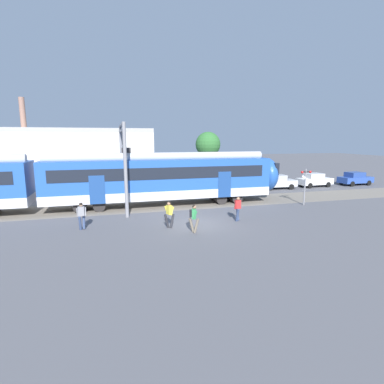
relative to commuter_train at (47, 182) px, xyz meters
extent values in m
plane|color=#515156|center=(9.65, -6.12, -2.25)|extent=(160.00, 160.00, 0.00)
cube|color=slate|center=(-2.48, 0.00, -2.25)|extent=(80.00, 4.40, 0.01)
cube|color=silver|center=(8.52, 0.00, -1.20)|extent=(18.00, 3.06, 0.70)
cube|color=#2351A3|center=(8.52, 0.00, 0.35)|extent=(18.00, 3.00, 2.40)
cube|color=black|center=(8.52, -1.51, 0.55)|extent=(16.56, 0.03, 0.90)
cube|color=navy|center=(13.47, -1.52, -0.50)|extent=(1.10, 0.04, 2.10)
cube|color=navy|center=(3.57, -1.52, -0.50)|extent=(1.10, 0.04, 2.10)
cylinder|color=#A4A4A9|center=(8.52, 0.00, 1.73)|extent=(17.64, 0.70, 0.70)
cube|color=black|center=(5.82, 0.00, 2.28)|extent=(0.70, 0.12, 0.40)
cylinder|color=black|center=(14.80, 0.00, -1.80)|extent=(0.90, 2.40, 0.90)
cylinder|color=black|center=(13.40, 0.00, -1.80)|extent=(0.90, 2.40, 0.90)
cylinder|color=black|center=(3.64, 0.00, -1.80)|extent=(0.90, 2.40, 0.90)
cylinder|color=black|center=(2.24, 0.00, -1.80)|extent=(0.90, 2.40, 0.90)
ellipsoid|color=#2351A3|center=(18.07, 0.00, 0.00)|extent=(1.80, 2.85, 2.95)
cube|color=black|center=(18.42, 0.00, 0.60)|extent=(0.40, 2.40, 1.00)
cylinder|color=navy|center=(2.86, -5.30, -1.82)|extent=(0.16, 0.36, 0.87)
cylinder|color=navy|center=(2.67, -5.57, -1.82)|extent=(0.16, 0.36, 0.87)
cube|color=gray|center=(2.77, -5.43, -1.11)|extent=(0.37, 0.25, 0.56)
cylinder|color=gray|center=(2.54, -5.51, -1.16)|extent=(0.10, 0.25, 0.52)
cylinder|color=gray|center=(2.99, -5.36, -1.16)|extent=(0.10, 0.25, 0.52)
sphere|color=tan|center=(2.77, -5.41, -0.72)|extent=(0.22, 0.22, 0.22)
sphere|color=black|center=(2.77, -5.43, -0.69)|extent=(0.20, 0.20, 0.20)
cylinder|color=#28282D|center=(7.76, -6.43, -1.82)|extent=(0.38, 0.27, 0.87)
cylinder|color=#28282D|center=(8.08, -6.50, -1.82)|extent=(0.38, 0.27, 0.87)
cube|color=gold|center=(7.92, -6.47, -1.11)|extent=(0.35, 0.42, 0.56)
cylinder|color=gold|center=(8.07, -6.64, -1.16)|extent=(0.26, 0.17, 0.52)
cylinder|color=gold|center=(7.77, -6.29, -1.16)|extent=(0.26, 0.17, 0.52)
sphere|color=#9E7051|center=(7.90, -6.47, -0.72)|extent=(0.22, 0.22, 0.22)
sphere|color=black|center=(7.92, -6.47, -0.69)|extent=(0.20, 0.20, 0.20)
cylinder|color=#6B6051|center=(9.23, -7.90, -1.82)|extent=(0.38, 0.23, 0.87)
cylinder|color=#6B6051|center=(9.01, -7.65, -1.82)|extent=(0.38, 0.23, 0.87)
cube|color=#2D7F47|center=(9.12, -7.78, -1.11)|extent=(0.32, 0.41, 0.56)
cylinder|color=#2D7F47|center=(9.10, -7.54, -1.16)|extent=(0.26, 0.15, 0.52)
cylinder|color=#2D7F47|center=(9.14, -8.01, -1.16)|extent=(0.26, 0.15, 0.52)
sphere|color=#9E7051|center=(9.14, -7.78, -0.72)|extent=(0.22, 0.22, 0.22)
sphere|color=black|center=(9.12, -7.78, -0.69)|extent=(0.20, 0.20, 0.20)
cube|color=black|center=(8.94, -7.73, -1.09)|extent=(0.23, 0.31, 0.40)
cylinder|color=navy|center=(12.53, -6.28, -1.82)|extent=(0.19, 0.37, 0.87)
cylinder|color=navy|center=(12.67, -5.99, -1.82)|extent=(0.19, 0.37, 0.87)
cube|color=red|center=(12.60, -6.14, -1.11)|extent=(0.38, 0.28, 0.56)
cylinder|color=red|center=(12.81, -6.03, -1.16)|extent=(0.12, 0.25, 0.52)
cylinder|color=red|center=(12.39, -6.24, -1.16)|extent=(0.12, 0.25, 0.52)
sphere|color=#9E7051|center=(12.60, -6.16, -0.72)|extent=(0.22, 0.22, 0.22)
sphere|color=black|center=(12.60, -6.14, -0.69)|extent=(0.20, 0.20, 0.20)
cube|color=#B7BABF|center=(22.11, 4.75, -1.61)|extent=(4.06, 1.78, 0.68)
cube|color=#A1A3A8|center=(21.96, 4.75, -0.99)|extent=(1.95, 1.51, 0.56)
cube|color=black|center=(22.91, 4.72, -1.03)|extent=(0.17, 1.37, 0.48)
cylinder|color=black|center=(23.37, 5.48, -1.95)|extent=(0.61, 0.22, 0.60)
cylinder|color=black|center=(23.32, 3.92, -1.95)|extent=(0.61, 0.22, 0.60)
cylinder|color=black|center=(20.90, 5.57, -1.95)|extent=(0.61, 0.22, 0.60)
cylinder|color=black|center=(20.84, 4.01, -1.95)|extent=(0.61, 0.22, 0.60)
cube|color=silver|center=(27.01, 4.96, -1.61)|extent=(4.08, 1.84, 0.68)
cube|color=silver|center=(26.86, 4.96, -0.99)|extent=(1.97, 1.54, 0.56)
cube|color=black|center=(27.81, 5.01, -1.03)|extent=(0.19, 1.37, 0.48)
cylinder|color=black|center=(28.21, 5.81, -1.95)|extent=(0.61, 0.23, 0.60)
cylinder|color=black|center=(28.29, 4.25, -1.95)|extent=(0.61, 0.23, 0.60)
cylinder|color=black|center=(25.73, 5.68, -1.95)|extent=(0.61, 0.23, 0.60)
cylinder|color=black|center=(25.81, 4.12, -1.95)|extent=(0.61, 0.23, 0.60)
cube|color=#284799|center=(32.49, 4.75, -1.61)|extent=(4.08, 1.85, 0.68)
cube|color=navy|center=(32.34, 4.75, -0.99)|extent=(1.97, 1.54, 0.56)
cube|color=black|center=(33.29, 4.80, -1.03)|extent=(0.19, 1.37, 0.48)
cylinder|color=black|center=(33.69, 5.60, -1.95)|extent=(0.61, 0.23, 0.60)
cylinder|color=black|center=(33.77, 4.04, -1.95)|extent=(0.61, 0.23, 0.60)
cylinder|color=black|center=(31.21, 5.47, -1.95)|extent=(0.61, 0.23, 0.60)
cylinder|color=black|center=(31.29, 3.91, -1.95)|extent=(0.61, 0.23, 0.60)
cylinder|color=gray|center=(5.56, -3.20, 1.00)|extent=(0.24, 0.24, 6.50)
cylinder|color=gray|center=(5.56, 3.20, 1.00)|extent=(0.24, 0.24, 6.50)
cube|color=gray|center=(5.56, 0.00, 4.20)|extent=(0.20, 6.40, 0.16)
cube|color=gray|center=(5.56, 0.00, 3.80)|extent=(0.20, 6.40, 0.16)
cylinder|color=black|center=(5.56, 0.00, 3.20)|extent=(0.03, 0.03, 1.00)
cylinder|color=gray|center=(19.90, -3.07, -0.75)|extent=(0.11, 0.11, 3.00)
cube|color=black|center=(19.90, -3.07, 0.50)|extent=(0.80, 0.10, 0.10)
sphere|color=red|center=(19.52, -3.13, 0.50)|extent=(0.20, 0.20, 0.20)
sphere|color=red|center=(20.28, -3.13, 0.50)|extent=(0.20, 0.20, 0.20)
cube|color=white|center=(19.90, -3.10, 0.00)|extent=(0.72, 0.03, 0.48)
cube|color=beige|center=(1.36, 7.87, 0.75)|extent=(14.83, 5.00, 6.00)
cube|color=#A7A39B|center=(1.36, 7.87, 3.95)|extent=(14.83, 5.00, 0.40)
cylinder|color=#8C6656|center=(-3.09, 7.87, 5.35)|extent=(0.50, 0.50, 3.20)
cylinder|color=brown|center=(16.89, 13.22, -0.47)|extent=(0.32, 0.32, 3.57)
sphere|color=#2D662D|center=(16.89, 13.22, 2.44)|extent=(3.22, 3.22, 3.22)
camera|label=1|loc=(4.57, -23.98, 3.16)|focal=28.00mm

